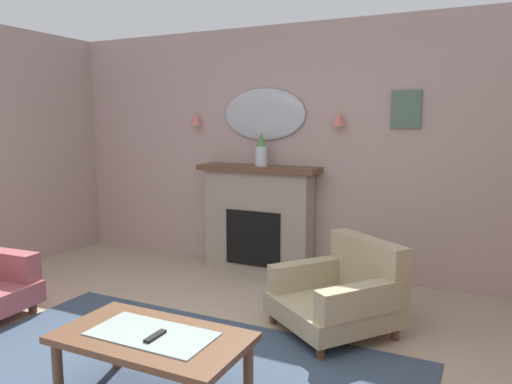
# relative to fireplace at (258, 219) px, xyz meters

# --- Properties ---
(wall_back) EXTENTS (6.91, 0.10, 2.65)m
(wall_back) POSITION_rel_fireplace_xyz_m (0.46, 0.22, 0.76)
(wall_back) COLOR #B29993
(wall_back) RESTS_ON ground
(fireplace) EXTENTS (1.36, 0.36, 1.16)m
(fireplace) POSITION_rel_fireplace_xyz_m (0.00, 0.00, 0.00)
(fireplace) COLOR gray
(fireplace) RESTS_ON ground
(mantel_vase_left) EXTENTS (0.13, 0.13, 0.37)m
(mantel_vase_left) POSITION_rel_fireplace_xyz_m (0.05, -0.03, 0.75)
(mantel_vase_left) COLOR silver
(mantel_vase_left) RESTS_ON fireplace
(wall_mirror) EXTENTS (0.96, 0.06, 0.56)m
(wall_mirror) POSITION_rel_fireplace_xyz_m (0.00, 0.14, 1.14)
(wall_mirror) COLOR #B2BCC6
(wall_sconce_left) EXTENTS (0.14, 0.14, 0.14)m
(wall_sconce_left) POSITION_rel_fireplace_xyz_m (-0.85, 0.09, 1.09)
(wall_sconce_left) COLOR #D17066
(wall_sconce_right) EXTENTS (0.14, 0.14, 0.14)m
(wall_sconce_right) POSITION_rel_fireplace_xyz_m (0.85, 0.09, 1.09)
(wall_sconce_right) COLOR #D17066
(framed_picture) EXTENTS (0.28, 0.03, 0.36)m
(framed_picture) POSITION_rel_fireplace_xyz_m (1.50, 0.15, 1.18)
(framed_picture) COLOR #4C6B56
(coffee_table) EXTENTS (1.10, 0.60, 0.45)m
(coffee_table) POSITION_rel_fireplace_xyz_m (0.60, -2.64, -0.19)
(coffee_table) COLOR brown
(coffee_table) RESTS_ON ground
(tv_remote) EXTENTS (0.04, 0.16, 0.02)m
(tv_remote) POSITION_rel_fireplace_xyz_m (0.65, -2.68, -0.12)
(tv_remote) COLOR black
(tv_remote) RESTS_ON coffee_table
(armchair_in_corner) EXTENTS (1.13, 1.14, 0.71)m
(armchair_in_corner) POSITION_rel_fireplace_xyz_m (1.28, -1.13, -0.27)
(armchair_in_corner) COLOR tan
(armchair_in_corner) RESTS_ON ground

